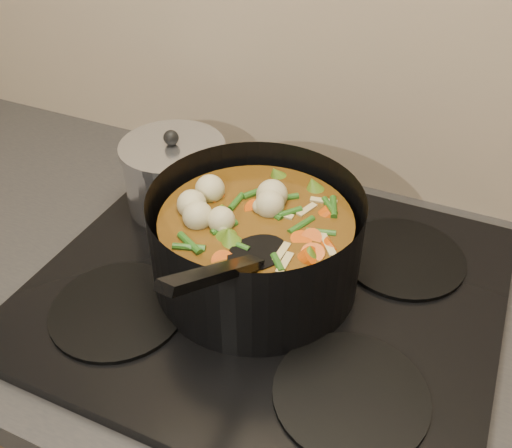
% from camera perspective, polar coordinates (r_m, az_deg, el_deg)
% --- Properties ---
extents(stovetop, '(0.62, 0.54, 0.03)m').
position_cam_1_polar(stovetop, '(0.81, 1.18, -6.39)').
color(stovetop, black).
rests_on(stovetop, counter).
extents(stockpot, '(0.35, 0.42, 0.21)m').
position_cam_1_polar(stockpot, '(0.77, 0.00, -1.91)').
color(stockpot, black).
rests_on(stockpot, stovetop).
extents(saucepan, '(0.17, 0.17, 0.14)m').
position_cam_1_polar(saucepan, '(0.93, -8.11, 4.92)').
color(saucepan, silver).
rests_on(saucepan, stovetop).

